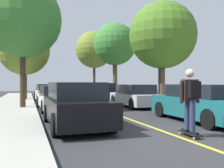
{
  "coord_description": "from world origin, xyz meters",
  "views": [
    {
      "loc": [
        -3.79,
        -5.48,
        1.44
      ],
      "look_at": [
        0.05,
        5.82,
        1.38
      ],
      "focal_mm": 39.85,
      "sensor_mm": 36.0,
      "label": 1
    }
  ],
  "objects": [
    {
      "name": "skateboarder",
      "position": [
        0.3,
        0.09,
        1.07
      ],
      "size": [
        0.58,
        0.7,
        1.7
      ],
      "color": "black",
      "rests_on": "skateboard"
    },
    {
      "name": "street_tree_right_nearest",
      "position": [
        4.04,
        7.92,
        4.34
      ],
      "size": [
        4.11,
        4.11,
        6.27
      ],
      "color": "brown",
      "rests_on": "sidewalk_right"
    },
    {
      "name": "parked_car_left_far",
      "position": [
        -2.31,
        13.72,
        0.67
      ],
      "size": [
        1.98,
        4.51,
        1.34
      ],
      "color": "white",
      "rests_on": "ground"
    },
    {
      "name": "parked_car_right_farthest",
      "position": [
        2.31,
        21.7,
        0.7
      ],
      "size": [
        1.88,
        4.53,
        1.44
      ],
      "color": "navy",
      "rests_on": "ground"
    },
    {
      "name": "parked_car_right_far",
      "position": [
        2.31,
        14.98,
        0.68
      ],
      "size": [
        1.91,
        4.3,
        1.41
      ],
      "color": "black",
      "rests_on": "ground"
    },
    {
      "name": "street_tree_left_near",
      "position": [
        -4.04,
        15.79,
        4.08
      ],
      "size": [
        4.07,
        4.07,
        5.99
      ],
      "color": "brown",
      "rests_on": "sidewalk_left"
    },
    {
      "name": "skateboard",
      "position": [
        0.3,
        0.12,
        0.09
      ],
      "size": [
        0.27,
        0.85,
        0.1
      ],
      "color": "black",
      "rests_on": "ground"
    },
    {
      "name": "street_tree_right_near",
      "position": [
        4.04,
        16.66,
        5.07
      ],
      "size": [
        4.02,
        4.02,
        6.97
      ],
      "color": "brown",
      "rests_on": "sidewalk_right"
    },
    {
      "name": "parked_car_left_nearest",
      "position": [
        -2.31,
        2.58,
        0.71
      ],
      "size": [
        1.84,
        4.09,
        1.45
      ],
      "color": "black",
      "rests_on": "ground"
    },
    {
      "name": "parked_car_right_near",
      "position": [
        2.31,
        8.15,
        0.65
      ],
      "size": [
        1.94,
        4.63,
        1.33
      ],
      "color": "#B7B7BC",
      "rests_on": "ground"
    },
    {
      "name": "fire_hydrant",
      "position": [
        3.81,
        5.44,
        0.49
      ],
      "size": [
        0.2,
        0.2,
        0.7
      ],
      "color": "#B2140F",
      "rests_on": "sidewalk_right"
    },
    {
      "name": "streetlamp",
      "position": [
        4.06,
        8.38,
        3.22
      ],
      "size": [
        0.36,
        0.24,
        5.35
      ],
      "color": "#38383D",
      "rests_on": "sidewalk_right"
    },
    {
      "name": "street_tree_right_far",
      "position": [
        4.04,
        24.39,
        5.54
      ],
      "size": [
        4.59,
        4.59,
        7.71
      ],
      "color": "#4C3823",
      "rests_on": "sidewalk_right"
    },
    {
      "name": "street_tree_left_far",
      "position": [
        -4.04,
        23.25,
        4.79
      ],
      "size": [
        3.67,
        3.67,
        6.51
      ],
      "color": "brown",
      "rests_on": "sidewalk_left"
    },
    {
      "name": "ground",
      "position": [
        0.0,
        0.0,
        0.0
      ],
      "size": [
        80.0,
        80.0,
        0.0
      ],
      "primitive_type": "plane",
      "color": "#2D2D30"
    },
    {
      "name": "center_line",
      "position": [
        0.0,
        4.0,
        0.0
      ],
      "size": [
        0.12,
        39.2,
        0.01
      ],
      "primitive_type": "cube",
      "color": "gold",
      "rests_on": "ground"
    },
    {
      "name": "parked_car_right_nearest",
      "position": [
        2.31,
        2.19,
        0.68
      ],
      "size": [
        1.91,
        4.42,
        1.38
      ],
      "color": "#196066",
      "rests_on": "ground"
    },
    {
      "name": "street_tree_left_nearest",
      "position": [
        -4.04,
        8.62,
        4.83
      ],
      "size": [
        4.13,
        4.13,
        6.76
      ],
      "color": "#3D2D1E",
      "rests_on": "sidewalk_left"
    },
    {
      "name": "parked_car_left_near",
      "position": [
        -2.31,
        8.08,
        0.63
      ],
      "size": [
        1.95,
        4.63,
        1.28
      ],
      "color": "white",
      "rests_on": "ground"
    }
  ]
}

